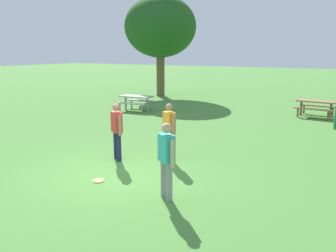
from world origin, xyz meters
TOP-DOWN VIEW (x-y plane):
  - ground_plane at (0.00, 0.00)m, footprint 120.00×120.00m
  - person_thrower at (1.84, -0.64)m, footprint 0.53×0.39m
  - person_catcher at (-0.70, 0.98)m, footprint 0.53×0.39m
  - person_bystander at (0.60, 1.69)m, footprint 0.53×0.39m
  - frisbee at (-0.08, -0.59)m, footprint 0.27×0.27m
  - picnic_table_near at (-5.03, 8.19)m, footprint 1.79×1.53m
  - picnic_table_far at (3.39, 10.92)m, footprint 1.82×1.56m
  - tree_tall_left at (-6.97, 13.95)m, footprint 4.79×4.79m

SIDE VIEW (x-z plane):
  - ground_plane at x=0.00m, z-range 0.00..0.00m
  - frisbee at x=-0.08m, z-range 0.00..0.03m
  - picnic_table_near at x=-5.03m, z-range 0.18..0.95m
  - picnic_table_far at x=3.39m, z-range 0.18..0.95m
  - person_thrower at x=1.84m, z-range 0.12..1.76m
  - person_catcher at x=-0.70m, z-range 0.12..1.76m
  - person_bystander at x=0.60m, z-range 0.12..1.76m
  - tree_tall_left at x=-6.97m, z-range 1.27..7.96m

